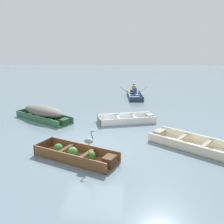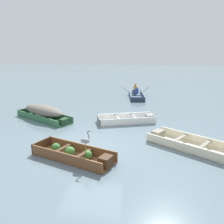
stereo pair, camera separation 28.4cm
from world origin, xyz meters
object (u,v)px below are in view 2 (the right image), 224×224
(rowboat_slate_blue_with_crew, at_px, (136,94))
(skiff_cream_far_moored, at_px, (187,144))
(dinghy_wooden_brown_foreground, at_px, (75,154))
(skiff_white_mid_moored, at_px, (129,120))
(skiff_green_near_moored, at_px, (44,112))
(heron_on_dinghy, at_px, (86,140))

(rowboat_slate_blue_with_crew, bearing_deg, skiff_cream_far_moored, -78.65)
(skiff_cream_far_moored, bearing_deg, dinghy_wooden_brown_foreground, -161.89)
(skiff_cream_far_moored, height_order, rowboat_slate_blue_with_crew, rowboat_slate_blue_with_crew)
(dinghy_wooden_brown_foreground, height_order, skiff_white_mid_moored, dinghy_wooden_brown_foreground)
(skiff_green_near_moored, relative_size, skiff_cream_far_moored, 1.03)
(rowboat_slate_blue_with_crew, height_order, heron_on_dinghy, heron_on_dinghy)
(skiff_white_mid_moored, bearing_deg, heron_on_dinghy, -105.58)
(dinghy_wooden_brown_foreground, bearing_deg, rowboat_slate_blue_with_crew, 78.19)
(rowboat_slate_blue_with_crew, bearing_deg, skiff_white_mid_moored, -94.02)
(skiff_white_mid_moored, relative_size, heron_on_dinghy, 3.73)
(skiff_green_near_moored, xyz_separation_m, skiff_cream_far_moored, (7.03, -3.23, -0.31))
(rowboat_slate_blue_with_crew, bearing_deg, skiff_green_near_moored, -128.11)
(dinghy_wooden_brown_foreground, xyz_separation_m, skiff_cream_far_moored, (4.27, 1.40, -0.03))
(skiff_cream_far_moored, bearing_deg, rowboat_slate_blue_with_crew, 101.35)
(skiff_white_mid_moored, distance_m, skiff_cream_far_moored, 3.93)
(dinghy_wooden_brown_foreground, height_order, rowboat_slate_blue_with_crew, rowboat_slate_blue_with_crew)
(skiff_green_near_moored, bearing_deg, skiff_white_mid_moored, -1.57)
(skiff_cream_far_moored, xyz_separation_m, heron_on_dinghy, (-3.78, -1.78, 0.75))
(skiff_white_mid_moored, relative_size, skiff_cream_far_moored, 0.91)
(skiff_white_mid_moored, xyz_separation_m, skiff_cream_far_moored, (2.41, -3.11, -0.00))
(dinghy_wooden_brown_foreground, height_order, heron_on_dinghy, heron_on_dinghy)
(rowboat_slate_blue_with_crew, bearing_deg, heron_on_dinghy, -99.03)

